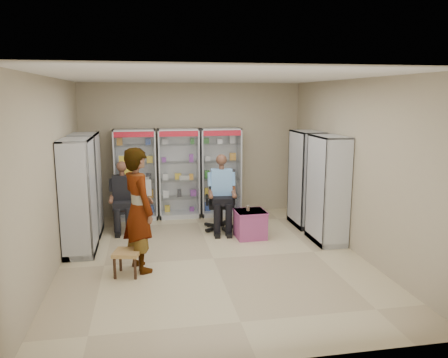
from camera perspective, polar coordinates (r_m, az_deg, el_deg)
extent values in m
plane|color=#C5B489|center=(7.52, -1.41, -10.33)|extent=(6.00, 6.00, 0.00)
cube|color=tan|center=(10.06, -4.11, 3.87)|extent=(5.00, 0.02, 3.00)
cube|color=tan|center=(4.25, 4.81, -5.78)|extent=(5.00, 0.02, 3.00)
cube|color=tan|center=(7.18, -21.61, 0.33)|extent=(0.02, 6.00, 3.00)
cube|color=tan|center=(7.89, 16.78, 1.52)|extent=(0.02, 6.00, 3.00)
cube|color=white|center=(7.02, -1.53, 13.17)|extent=(5.00, 6.00, 0.02)
cube|color=silver|center=(9.81, -11.47, 0.55)|extent=(0.90, 0.50, 2.00)
cube|color=#AEB0B6|center=(9.83, -5.93, 0.73)|extent=(0.90, 0.50, 2.00)
cube|color=#B7B9BF|center=(9.95, -0.47, 0.91)|extent=(0.90, 0.50, 2.00)
cube|color=#B0B3B8|center=(9.30, 10.69, 0.02)|extent=(0.90, 0.50, 2.00)
cube|color=#A8AAAF|center=(8.31, 13.38, -1.37)|extent=(0.90, 0.50, 2.00)
cube|color=#A3A6AA|center=(8.97, -17.51, -0.70)|extent=(0.90, 0.50, 2.00)
cube|color=#B9BBC1|center=(7.90, -18.47, -2.26)|extent=(0.90, 0.50, 2.00)
cube|color=#312013|center=(9.22, -12.98, -3.54)|extent=(0.42, 0.42, 0.94)
cube|color=black|center=(8.94, -0.40, -3.01)|extent=(0.69, 0.69, 1.15)
cube|color=#A1408A|center=(8.51, 3.44, -5.91)|extent=(0.57, 0.55, 0.53)
cylinder|color=#532707|center=(8.43, 3.17, -3.82)|extent=(0.07, 0.07, 0.10)
cube|color=#9E7942|center=(9.09, 3.38, -5.37)|extent=(0.41, 0.41, 0.36)
cube|color=tan|center=(6.96, -12.49, -10.65)|extent=(0.47, 0.47, 0.39)
imported|color=gray|center=(6.90, -11.07, -3.97)|extent=(0.71, 0.84, 1.95)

